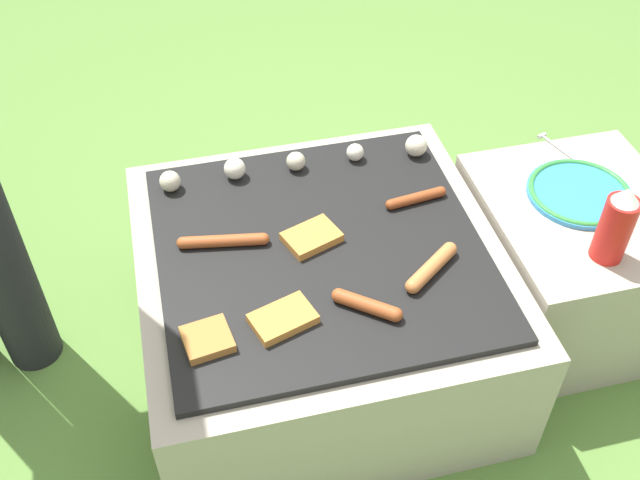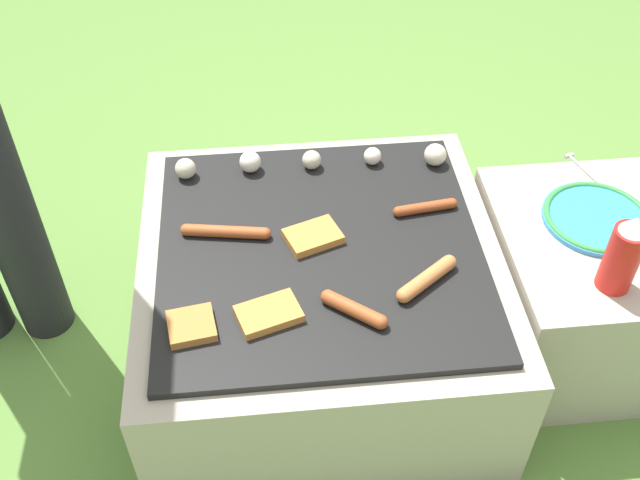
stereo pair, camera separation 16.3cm
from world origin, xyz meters
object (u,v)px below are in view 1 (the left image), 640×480
Objects in this scene: sausage_front_center at (223,241)px; plate_colorful at (580,193)px; condiment_bottle at (616,225)px; fork_utensil at (566,153)px.

plate_colorful is (0.84, -0.03, -0.00)m from sausage_front_center.
fork_utensil is at bearing 76.43° from condiment_bottle.
condiment_bottle is at bearing -103.57° from fork_utensil.
sausage_front_center is at bearing 164.18° from condiment_bottle.
plate_colorful is at bearing -2.24° from sausage_front_center.
condiment_bottle reaches higher than fork_utensil.
condiment_bottle reaches higher than plate_colorful.
condiment_bottle reaches higher than sausage_front_center.
sausage_front_center is 0.82× the size of plate_colorful.
sausage_front_center is at bearing 177.76° from plate_colorful.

